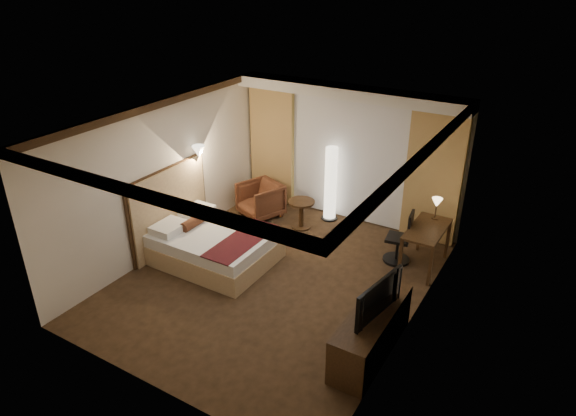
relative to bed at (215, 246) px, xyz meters
The scene contains 21 objects.
floor 1.25m from the bed, ahead, with size 4.50×5.50×0.01m, color #2F1F12.
ceiling 2.71m from the bed, ahead, with size 4.50×5.50×0.01m, color white.
back_wall 3.21m from the bed, 66.17° to the left, with size 4.50×0.02×2.70m, color beige.
left_wall 1.48m from the bed, behind, with size 0.02×5.50×2.70m, color beige.
right_wall 3.63m from the bed, ahead, with size 0.02×5.50×2.70m, color beige.
crown_molding 2.65m from the bed, ahead, with size 4.50×5.50×0.12m, color black, non-canonical shape.
soffit 3.63m from the bed, 64.10° to the left, with size 4.50×0.50×0.20m, color white.
curtain_sheer 3.10m from the bed, 65.55° to the left, with size 2.48×0.04×2.45m, color silver.
curtain_left_drape 2.84m from the bed, 100.33° to the left, with size 1.00×0.14×2.45m, color tan.
curtain_right_drape 4.05m from the bed, 41.95° to the left, with size 1.00×0.14×2.45m, color tan.
wall_sconce 1.76m from the bed, 138.97° to the left, with size 0.24×0.24×0.24m, color white, non-canonical shape.
bed is the anchor object (origin of this frame).
headboard 1.08m from the bed, behind, with size 0.12×1.81×1.50m, color tan, non-canonical shape.
armchair 1.88m from the bed, 99.00° to the left, with size 0.76×0.71×0.78m, color #4C2716.
side_table 1.95m from the bed, 69.77° to the left, with size 0.52×0.52×0.57m, color black, non-canonical shape.
floor_lamp 2.68m from the bed, 68.15° to the left, with size 0.32×0.32×1.54m, color white, non-canonical shape.
desk 3.58m from the bed, 27.62° to the left, with size 0.55×1.11×0.75m, color black, non-canonical shape.
desk_lamp 3.84m from the bed, 33.06° to the left, with size 0.18×0.18×0.34m, color #FFD899, non-canonical shape.
office_chair 3.16m from the bed, 30.68° to the left, with size 0.46×0.46×0.96m, color black, non-canonical shape.
dresser 3.31m from the bed, 13.61° to the right, with size 0.50×1.68×0.65m, color black, non-canonical shape.
television 3.35m from the bed, 13.73° to the right, with size 1.00×0.57×0.13m, color black.
Camera 1 is at (3.81, -5.96, 4.77)m, focal length 32.00 mm.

